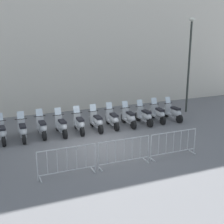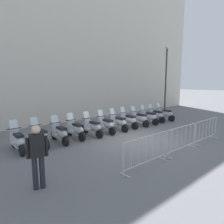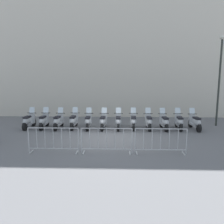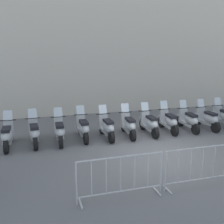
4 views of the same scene
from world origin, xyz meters
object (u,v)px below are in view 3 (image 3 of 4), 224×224
at_px(motorcycle_3, 74,121).
at_px(motorcycle_7, 133,122).
at_px(barrier_segment_1, 107,141).
at_px(street_lamp, 220,72).
at_px(motorcycle_0, 29,121).
at_px(motorcycle_1, 44,121).
at_px(motorcycle_2, 58,121).
at_px(barrier_segment_2, 161,142).
at_px(motorcycle_9, 164,122).
at_px(motorcycle_5, 103,122).
at_px(motorcycle_8, 149,122).
at_px(motorcycle_11, 195,122).
at_px(motorcycle_6, 118,122).
at_px(barrier_segment_0, 53,140).
at_px(motorcycle_4, 88,122).
at_px(motorcycle_10, 179,122).

height_order(motorcycle_3, motorcycle_7, same).
relative_size(barrier_segment_1, street_lamp, 0.37).
height_order(motorcycle_0, street_lamp, street_lamp).
distance_m(motorcycle_1, barrier_segment_1, 5.94).
height_order(motorcycle_2, barrier_segment_2, motorcycle_2).
xyz_separation_m(motorcycle_7, barrier_segment_2, (0.24, -4.40, 0.07)).
relative_size(motorcycle_9, barrier_segment_1, 0.83).
xyz_separation_m(motorcycle_5, motorcycle_8, (2.71, -0.35, 0.00)).
relative_size(motorcycle_5, motorcycle_9, 0.99).
bearing_deg(motorcycle_2, barrier_segment_2, -46.09).
xyz_separation_m(motorcycle_7, motorcycle_11, (3.60, -0.57, 0.00)).
bearing_deg(motorcycle_0, street_lamp, -1.74).
distance_m(motorcycle_1, motorcycle_6, 4.54).
bearing_deg(motorcycle_7, street_lamp, 4.46).
distance_m(motorcycle_6, barrier_segment_0, 5.02).
height_order(motorcycle_3, motorcycle_6, same).
height_order(motorcycle_4, motorcycle_5, same).
relative_size(motorcycle_0, motorcycle_11, 1.00).
distance_m(motorcycle_1, motorcycle_2, 0.90).
relative_size(motorcycle_2, motorcycle_9, 1.00).
xyz_separation_m(motorcycle_0, motorcycle_1, (0.91, -0.07, 0.00)).
bearing_deg(motorcycle_3, motorcycle_4, -16.32).
xyz_separation_m(motorcycle_0, motorcycle_5, (4.50, -0.62, 0.00)).
relative_size(motorcycle_5, street_lamp, 0.31).
distance_m(motorcycle_1, motorcycle_8, 6.35).
bearing_deg(barrier_segment_1, barrier_segment_2, -7.70).
xyz_separation_m(motorcycle_6, barrier_segment_2, (1.15, -4.46, 0.07)).
bearing_deg(motorcycle_5, motorcycle_8, -7.43).
bearing_deg(motorcycle_1, barrier_segment_2, -42.24).
height_order(motorcycle_5, motorcycle_6, same).
height_order(motorcycle_2, barrier_segment_0, motorcycle_2).
bearing_deg(motorcycle_9, motorcycle_10, -1.25).
bearing_deg(motorcycle_4, motorcycle_7, -5.97).
relative_size(motorcycle_2, barrier_segment_0, 0.82).
distance_m(motorcycle_1, street_lamp, 11.31).
relative_size(motorcycle_6, motorcycle_8, 1.00).
bearing_deg(barrier_segment_2, motorcycle_9, 69.12).
xyz_separation_m(motorcycle_9, motorcycle_10, (0.91, -0.02, 0.00)).
distance_m(barrier_segment_2, street_lamp, 7.71).
relative_size(motorcycle_1, motorcycle_2, 1.00).
distance_m(motorcycle_8, barrier_segment_1, 4.84).
height_order(motorcycle_3, barrier_segment_1, motorcycle_3).
distance_m(motorcycle_5, motorcycle_9, 3.64).
bearing_deg(motorcycle_10, motorcycle_7, 172.58).
bearing_deg(motorcycle_1, motorcycle_6, -8.41).
bearing_deg(motorcycle_10, motorcycle_4, 173.31).
relative_size(motorcycle_2, motorcycle_10, 1.00).
distance_m(motorcycle_11, barrier_segment_0, 8.35).
xyz_separation_m(motorcycle_3, barrier_segment_2, (3.83, -4.95, 0.07)).
bearing_deg(barrier_segment_0, motorcycle_2, 95.44).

